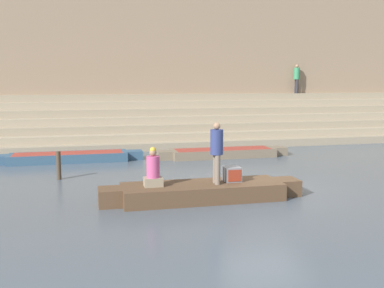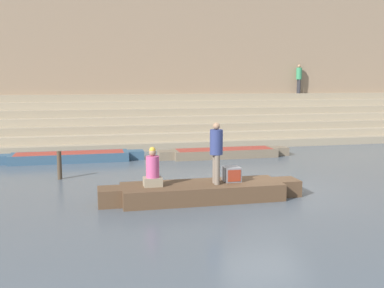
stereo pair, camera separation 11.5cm
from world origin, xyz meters
TOP-DOWN VIEW (x-y plane):
  - ground_plane at (0.00, 0.00)m, footprint 120.00×120.00m
  - ghat_steps at (0.00, 10.70)m, footprint 36.00×4.18m
  - back_wall at (0.00, 12.79)m, footprint 34.20×1.28m
  - rowboat_main at (-1.94, -0.61)m, footprint 5.46×1.44m
  - person_standing at (-1.59, -0.73)m, footprint 0.34×0.34m
  - person_rowing at (-3.26, -0.62)m, footprint 0.48×0.37m
  - tv_set at (-1.09, -0.53)m, footprint 0.44×0.46m
  - moored_boat_shore at (0.64, 5.80)m, footprint 5.58×1.15m
  - moored_boat_distant at (-5.62, 6.19)m, footprint 5.82×1.15m
  - mooring_post at (-5.81, 2.90)m, footprint 0.14×0.14m
  - person_on_steps at (6.91, 11.89)m, footprint 0.32×0.32m

SIDE VIEW (x-z plane):
  - ground_plane at x=0.00m, z-range 0.00..0.00m
  - moored_boat_shore at x=0.64m, z-range 0.01..0.37m
  - moored_boat_distant at x=-5.62m, z-range 0.01..0.37m
  - rowboat_main at x=-1.94m, z-range 0.02..0.46m
  - mooring_post at x=-5.81m, z-range 0.00..0.92m
  - tv_set at x=-1.09m, z-range 0.45..0.84m
  - person_rowing at x=-3.26m, z-range 0.34..1.37m
  - ghat_steps at x=0.00m, z-range -0.35..2.12m
  - person_standing at x=-1.59m, z-range 0.57..2.21m
  - person_on_steps at x=6.91m, z-range 2.60..4.24m
  - back_wall at x=0.00m, z-range -0.03..8.90m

